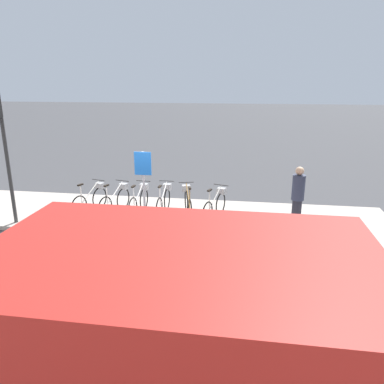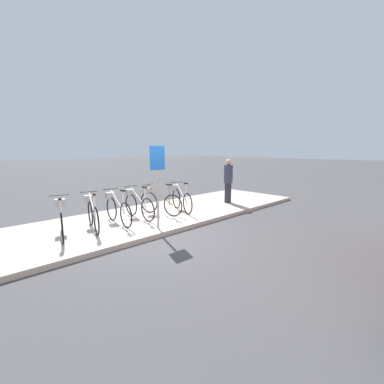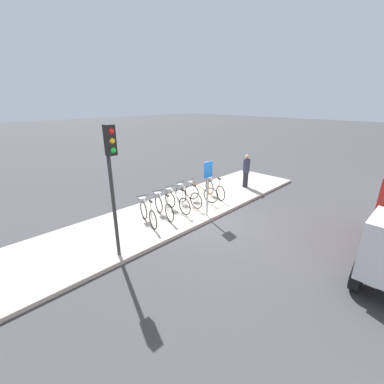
% 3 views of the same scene
% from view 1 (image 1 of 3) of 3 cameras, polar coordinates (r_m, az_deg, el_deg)
% --- Properties ---
extents(ground_plane, '(120.00, 120.00, 0.00)m').
position_cam_1_polar(ground_plane, '(10.07, -8.33, -7.05)').
color(ground_plane, '#38383A').
extents(sidewalk, '(14.05, 3.25, 0.12)m').
position_cam_1_polar(sidewalk, '(11.50, -6.03, -3.58)').
color(sidewalk, '#9E9389').
rests_on(sidewalk, ground_plane).
extents(parked_bicycle_0, '(0.60, 1.60, 1.01)m').
position_cam_1_polar(parked_bicycle_0, '(11.78, -15.07, -0.98)').
color(parked_bicycle_0, black).
rests_on(parked_bicycle_0, sidewalk).
extents(parked_bicycle_1, '(0.56, 1.61, 1.01)m').
position_cam_1_polar(parked_bicycle_1, '(11.53, -11.50, -1.12)').
color(parked_bicycle_1, black).
rests_on(parked_bicycle_1, sidewalk).
extents(parked_bicycle_2, '(0.46, 1.65, 1.01)m').
position_cam_1_polar(parked_bicycle_2, '(11.36, -8.00, -1.22)').
color(parked_bicycle_2, black).
rests_on(parked_bicycle_2, sidewalk).
extents(parked_bicycle_3, '(0.46, 1.65, 1.01)m').
position_cam_1_polar(parked_bicycle_3, '(11.27, -4.30, -1.24)').
color(parked_bicycle_3, black).
rests_on(parked_bicycle_3, sidewalk).
extents(parked_bicycle_4, '(0.60, 1.60, 1.01)m').
position_cam_1_polar(parked_bicycle_4, '(11.09, -0.64, -1.50)').
color(parked_bicycle_4, black).
rests_on(parked_bicycle_4, sidewalk).
extents(parked_bicycle_5, '(0.65, 1.58, 1.01)m').
position_cam_1_polar(parked_bicycle_5, '(10.86, 3.60, -1.92)').
color(parked_bicycle_5, black).
rests_on(parked_bicycle_5, sidewalk).
extents(truck, '(4.82, 2.15, 2.64)m').
position_cam_1_polar(truck, '(3.95, -9.39, -23.20)').
color(truck, black).
rests_on(truck, ground_plane).
extents(pedestrian, '(0.34, 0.34, 1.70)m').
position_cam_1_polar(pedestrian, '(10.54, 15.81, -0.55)').
color(pedestrian, '#23232D').
rests_on(pedestrian, sidewalk).
extents(traffic_light, '(0.24, 0.40, 3.72)m').
position_cam_1_polar(traffic_light, '(11.20, -27.18, 8.53)').
color(traffic_light, '#2D2D2D').
rests_on(traffic_light, sidewalk).
extents(sign_post, '(0.44, 0.07, 2.16)m').
position_cam_1_polar(sign_post, '(9.78, -7.41, 2.14)').
color(sign_post, '#99999E').
rests_on(sign_post, sidewalk).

